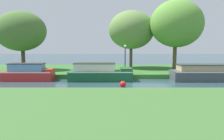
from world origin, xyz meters
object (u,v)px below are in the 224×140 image
object	(u,v)px
lamp_post	(125,55)
channel_buoy	(123,84)
forest_narrowboat	(100,73)
mooring_post_near	(45,71)
willow_tree_centre	(131,30)
willow_tree_left	(20,31)
red_cruiser	(28,73)
willow_tree_right	(177,24)
slate_barge	(207,73)

from	to	relation	value
lamp_post	channel_buoy	world-z (taller)	lamp_post
forest_narrowboat	channel_buoy	size ratio (longest dim) A/B	11.72
lamp_post	mooring_post_near	world-z (taller)	lamp_post
lamp_post	willow_tree_centre	bearing A→B (deg)	78.05
willow_tree_left	red_cruiser	bearing A→B (deg)	-62.62
willow_tree_right	lamp_post	bearing A→B (deg)	-154.50
slate_barge	willow_tree_right	distance (m)	6.71
red_cruiser	willow_tree_centre	bearing A→B (deg)	35.41
red_cruiser	channel_buoy	size ratio (longest dim) A/B	9.37
slate_barge	willow_tree_centre	bearing A→B (deg)	131.67
slate_barge	willow_tree_centre	xyz separation A→B (m)	(-5.90, 6.63, 4.08)
forest_narrowboat	willow_tree_centre	distance (m)	8.41
willow_tree_centre	lamp_post	size ratio (longest dim) A/B	2.47
willow_tree_centre	mooring_post_near	distance (m)	10.70
willow_tree_centre	red_cruiser	bearing A→B (deg)	-144.59
willow_tree_centre	slate_barge	bearing A→B (deg)	-48.33
forest_narrowboat	mooring_post_near	bearing A→B (deg)	167.58
slate_barge	willow_tree_left	distance (m)	18.67
red_cruiser	mooring_post_near	xyz separation A→B (m)	(1.08, 1.11, 0.06)
lamp_post	channel_buoy	bearing A→B (deg)	-95.05
mooring_post_near	willow_tree_centre	bearing A→B (deg)	33.81
willow_tree_centre	willow_tree_left	bearing A→B (deg)	-170.73
forest_narrowboat	willow_tree_right	xyz separation A→B (m)	(7.77, 4.71, 4.55)
forest_narrowboat	red_cruiser	xyz separation A→B (m)	(-6.10, -0.00, -0.02)
mooring_post_near	slate_barge	bearing A→B (deg)	-4.47
forest_narrowboat	willow_tree_right	bearing A→B (deg)	31.21
slate_barge	forest_narrowboat	size ratio (longest dim) A/B	1.13
forest_narrowboat	lamp_post	size ratio (longest dim) A/B	2.03
red_cruiser	mooring_post_near	world-z (taller)	red_cruiser
red_cruiser	lamp_post	size ratio (longest dim) A/B	1.62
willow_tree_centre	channel_buoy	distance (m)	10.80
willow_tree_left	willow_tree_centre	world-z (taller)	willow_tree_centre
slate_barge	channel_buoy	size ratio (longest dim) A/B	13.22
willow_tree_right	channel_buoy	size ratio (longest dim) A/B	16.05
lamp_post	mooring_post_near	bearing A→B (deg)	-172.40
forest_narrowboat	willow_tree_centre	xyz separation A→B (m)	(3.22, 6.63, 4.05)
willow_tree_centre	lamp_post	world-z (taller)	willow_tree_centre
mooring_post_near	forest_narrowboat	bearing A→B (deg)	-12.42
willow_tree_right	lamp_post	world-z (taller)	willow_tree_right
channel_buoy	willow_tree_centre	bearing A→B (deg)	81.69
willow_tree_right	channel_buoy	bearing A→B (deg)	-127.40
slate_barge	willow_tree_left	bearing A→B (deg)	165.07
slate_barge	willow_tree_right	size ratio (longest dim) A/B	0.82
lamp_post	channel_buoy	xyz separation A→B (m)	(-0.46, -5.18, -1.85)
willow_tree_left	mooring_post_near	world-z (taller)	willow_tree_left
slate_barge	willow_tree_centre	size ratio (longest dim) A/B	0.93
red_cruiser	willow_tree_left	xyz separation A→B (m)	(-2.44, 4.71, 3.81)
red_cruiser	lamp_post	bearing A→B (deg)	13.96
willow_tree_left	channel_buoy	xyz separation A→B (m)	(10.34, -7.81, -4.22)
willow_tree_left	channel_buoy	size ratio (longest dim) A/B	13.55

